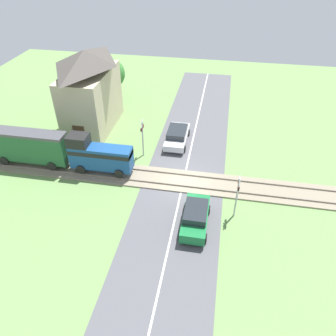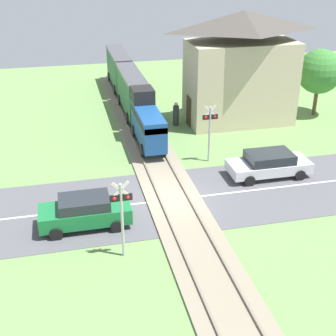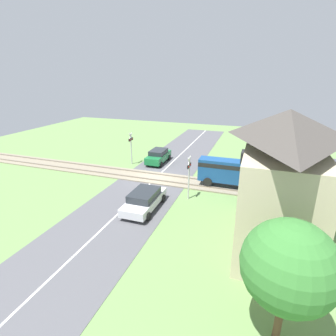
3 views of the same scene
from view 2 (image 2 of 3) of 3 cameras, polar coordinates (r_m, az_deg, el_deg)
The scene contains 11 objects.
ground_plane at distance 23.81m, azimuth 0.69°, elevation -3.89°, with size 60.00×60.00×0.00m, color #66894C.
road_surface at distance 23.80m, azimuth 0.69°, elevation -3.87°, with size 48.00×6.40×0.02m.
track_bed at distance 23.77m, azimuth 0.69°, elevation -3.75°, with size 2.80×48.00×0.24m.
train at distance 35.78m, azimuth -4.68°, elevation 9.75°, with size 1.58×19.25×3.18m.
car_near_crossing at distance 21.65m, azimuth -10.10°, elevation -5.21°, with size 4.12×1.83×1.51m.
car_far_side at distance 26.46m, azimuth 12.20°, elevation 0.52°, with size 4.53×2.02×1.40m.
crossing_signal_west_approach at distance 18.76m, azimuth -5.67°, elevation -5.10°, with size 0.90×0.18×3.50m.
crossing_signal_east_approach at distance 27.17m, azimuth 5.12°, elevation 5.11°, with size 0.90×0.18×3.50m.
station_building at distance 33.50m, azimuth 8.83°, elevation 11.72°, with size 7.90×4.16×7.73m.
pedestrian_by_station at distance 33.25m, azimuth 0.98°, elevation 6.52°, with size 0.41×0.41×1.67m.
tree_by_station at distance 36.36m, azimuth 17.99°, elevation 11.12°, with size 3.23×3.23×4.90m.
Camera 2 is at (-4.94, -20.03, 11.89)m, focal length 50.00 mm.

